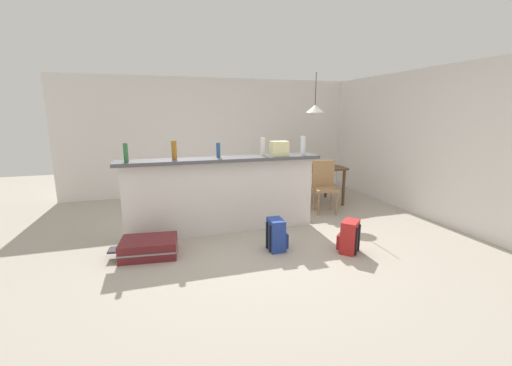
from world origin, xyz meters
name	(u,v)px	position (x,y,z in m)	size (l,w,h in m)	color
ground_plane	(261,240)	(0.00, 0.00, -0.03)	(13.00, 13.00, 0.05)	#ADA393
wall_back	(219,136)	(0.00, 3.05, 1.25)	(6.60, 0.10, 2.50)	silver
wall_right	(425,144)	(3.05, 0.30, 1.25)	(0.10, 6.00, 2.50)	silver
partition_half_wall	(223,197)	(-0.45, 0.45, 0.54)	(2.80, 0.20, 1.08)	silver
bar_countertop	(222,159)	(-0.45, 0.45, 1.10)	(2.96, 0.40, 0.05)	#4C4C51
bottle_green	(126,153)	(-1.75, 0.40, 1.25)	(0.06, 0.06, 0.25)	#2D6B38
bottle_amber	(174,150)	(-1.12, 0.46, 1.26)	(0.07, 0.07, 0.26)	#9E661E
bottle_blue	(218,150)	(-0.50, 0.49, 1.24)	(0.06, 0.06, 0.21)	#284C89
bottle_white	(263,146)	(0.20, 0.54, 1.26)	(0.07, 0.07, 0.27)	silver
bottle_clear	(303,146)	(0.81, 0.40, 1.27)	(0.07, 0.07, 0.29)	silver
grocery_bag	(279,149)	(0.42, 0.42, 1.24)	(0.26, 0.18, 0.22)	beige
dining_table	(313,171)	(1.57, 1.51, 0.65)	(1.10, 0.80, 0.74)	#4C331E
dining_chair_near_partition	(324,184)	(1.51, 0.93, 0.52)	(0.48, 0.48, 0.93)	#9E754C
dining_chair_far_side	(301,173)	(1.57, 2.07, 0.52)	(0.46, 0.46, 0.93)	#9E754C
pendant_lamp	(315,109)	(1.54, 1.48, 1.84)	(0.34, 0.34, 0.77)	black
suitcase_flat_maroon	(149,247)	(-1.53, -0.13, 0.11)	(0.86, 0.56, 0.22)	maroon
backpack_red	(349,237)	(0.94, -0.77, 0.20)	(0.34, 0.34, 0.42)	red
backpack_blue	(276,235)	(0.07, -0.43, 0.20)	(0.26, 0.29, 0.42)	#233D93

